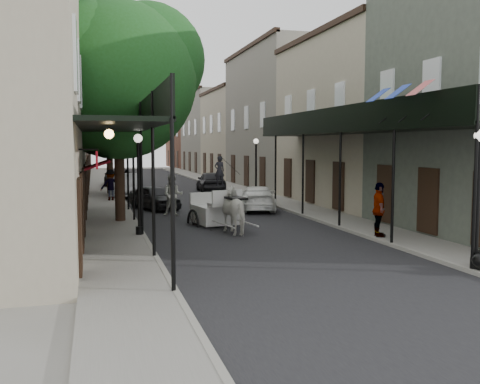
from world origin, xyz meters
TOP-DOWN VIEW (x-y plane):
  - ground at (0.00, 0.00)m, footprint 140.00×140.00m
  - road at (0.00, 20.00)m, footprint 8.00×90.00m
  - sidewalk_left at (-5.00, 20.00)m, footprint 2.20×90.00m
  - sidewalk_right at (5.00, 20.00)m, footprint 2.20×90.00m
  - building_row_left at (-8.60, 30.00)m, footprint 5.00×80.00m
  - building_row_right at (8.60, 30.00)m, footprint 5.00×80.00m
  - gallery_left at (-4.79, 6.98)m, footprint 2.20×18.05m
  - gallery_right at (4.79, 6.98)m, footprint 2.20×18.05m
  - tree_near at (-4.20, 10.18)m, footprint 7.31×6.80m
  - tree_far at (-4.25, 24.18)m, footprint 6.45×6.00m
  - lamppost_right_near at (4.10, -2.00)m, footprint 0.32×0.32m
  - lamppost_left at (-4.10, 6.00)m, footprint 0.32×0.32m
  - lamppost_right_far at (4.10, 18.00)m, footprint 0.32×0.32m
  - horse at (-0.35, 6.00)m, footprint 1.30×2.25m
  - carriage at (-0.80, 8.76)m, footprint 2.08×2.85m
  - pedestrian_walking at (-2.00, 11.87)m, footprint 1.12×0.95m
  - pedestrian_sidewalk_left at (-4.72, 19.04)m, footprint 1.28×0.85m
  - pedestrian_sidewalk_right at (4.20, 3.22)m, footprint 0.82×1.24m
  - car_left_near at (-2.60, 14.73)m, footprint 2.80×4.06m
  - car_left_mid at (-3.60, 22.23)m, footprint 2.22×4.84m
  - car_left_far at (-3.60, 31.86)m, footprint 2.65×5.41m
  - car_right_near at (2.60, 12.85)m, footprint 2.87×4.74m
  - car_right_far at (2.60, 24.34)m, footprint 2.22×4.69m

SIDE VIEW (x-z plane):
  - ground at x=0.00m, z-range 0.00..0.00m
  - road at x=0.00m, z-range 0.00..0.01m
  - sidewalk_left at x=-5.00m, z-range 0.00..0.12m
  - sidewalk_right at x=5.00m, z-range 0.00..0.12m
  - car_left_near at x=-2.60m, z-range 0.00..1.28m
  - car_right_near at x=2.60m, z-range 0.00..1.29m
  - car_left_far at x=-3.60m, z-range 0.00..1.48m
  - car_left_mid at x=-3.60m, z-range 0.00..1.54m
  - car_right_far at x=2.60m, z-range 0.00..1.55m
  - horse at x=-0.35m, z-range 0.00..1.80m
  - pedestrian_walking at x=-2.00m, z-range 0.00..2.02m
  - pedestrian_sidewalk_left at x=-4.72m, z-range 0.12..1.96m
  - pedestrian_sidewalk_right at x=4.20m, z-range 0.12..2.09m
  - carriage at x=-0.80m, z-range -0.34..2.67m
  - lamppost_right_near at x=4.10m, z-range 0.19..3.90m
  - lamppost_left at x=-4.10m, z-range 0.19..3.90m
  - lamppost_right_far at x=4.10m, z-range 0.19..3.90m
  - gallery_left at x=-4.79m, z-range 1.61..6.49m
  - gallery_right at x=4.79m, z-range 1.61..6.49m
  - building_row_left at x=-8.60m, z-range 0.00..10.50m
  - building_row_right at x=8.60m, z-range 0.00..10.50m
  - tree_far at x=-4.25m, z-range 1.53..10.14m
  - tree_near at x=-4.20m, z-range 1.67..11.30m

